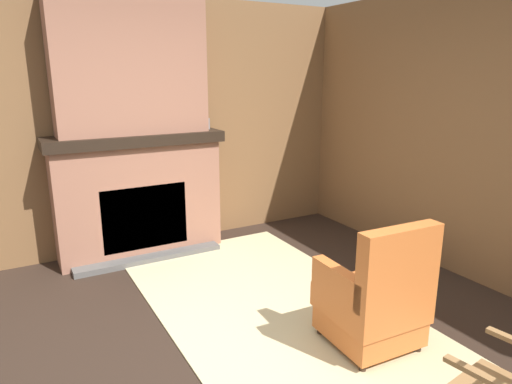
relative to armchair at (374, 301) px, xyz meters
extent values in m
plane|color=#2D2119|center=(-0.23, -0.94, -0.36)|extent=(14.00, 14.00, 0.00)
cube|color=brown|center=(-2.79, -0.94, 0.99)|extent=(0.06, 5.65, 2.69)
cube|color=brown|center=(-0.23, 1.61, 0.99)|extent=(5.65, 0.06, 2.69)
cube|color=#93604C|center=(-2.55, -0.94, 0.24)|extent=(0.42, 1.69, 1.19)
cube|color=black|center=(-2.38, -0.94, 0.09)|extent=(0.08, 0.88, 0.66)
cube|color=#565451|center=(-2.26, -0.94, -0.33)|extent=(0.16, 1.52, 0.06)
cube|color=black|center=(-2.55, -0.94, 0.88)|extent=(0.52, 1.79, 0.11)
cube|color=#93604C|center=(-2.55, -0.94, 1.62)|extent=(0.37, 1.49, 1.37)
cube|color=#C6B789|center=(-0.54, -0.33, -0.35)|extent=(3.79, 1.79, 0.01)
cube|color=#C6662D|center=(-0.04, 0.00, -0.18)|extent=(0.61, 0.60, 0.24)
cube|color=#C6662D|center=(-0.04, 0.00, -0.03)|extent=(0.64, 0.64, 0.18)
cube|color=#C6662D|center=(0.20, -0.01, 0.33)|extent=(0.15, 0.61, 0.54)
cube|color=#C6662D|center=(-0.08, -0.26, 0.16)|extent=(0.55, 0.12, 0.20)
cube|color=#C6662D|center=(-0.05, 0.26, 0.16)|extent=(0.55, 0.12, 0.20)
cylinder|color=#332319|center=(-0.30, -0.23, -0.33)|extent=(0.05, 0.05, 0.06)
cylinder|color=#332319|center=(-0.28, 0.26, -0.33)|extent=(0.05, 0.05, 0.06)
cylinder|color=#332319|center=(0.19, -0.25, -0.33)|extent=(0.05, 0.05, 0.06)
cylinder|color=#332319|center=(0.21, 0.23, -0.33)|extent=(0.05, 0.05, 0.06)
cube|color=olive|center=(1.14, -0.45, 0.28)|extent=(0.39, 0.10, 0.02)
cylinder|color=brown|center=(-1.05, 1.12, -0.29)|extent=(0.16, 0.36, 0.14)
cylinder|color=brown|center=(-0.90, 1.13, -0.29)|extent=(0.16, 0.36, 0.14)
cylinder|color=brown|center=(-0.76, 1.14, -0.29)|extent=(0.16, 0.36, 0.14)
cylinder|color=brown|center=(-0.90, 1.13, -0.16)|extent=(0.16, 0.36, 0.14)
ellipsoid|color=#B24C42|center=(-2.59, -1.17, 0.99)|extent=(0.10, 0.10, 0.10)
cylinder|color=white|center=(-2.59, -1.17, 1.13)|extent=(0.05, 0.05, 0.19)
cube|color=gray|center=(-2.59, -0.26, 1.00)|extent=(0.15, 0.28, 0.12)
cube|color=silver|center=(-2.51, -0.26, 1.00)|extent=(0.01, 0.04, 0.02)
camera|label=1|loc=(2.11, -2.13, 1.55)|focal=32.00mm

